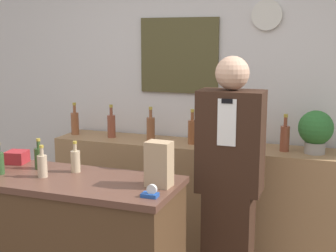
{
  "coord_description": "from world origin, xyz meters",
  "views": [
    {
      "loc": [
        1.15,
        -1.85,
        1.79
      ],
      "look_at": [
        0.07,
        1.14,
        1.19
      ],
      "focal_mm": 50.0,
      "sensor_mm": 36.0,
      "label": 1
    }
  ],
  "objects_px": {
    "tape_dispenser": "(151,193)",
    "potted_plant": "(316,130)",
    "paper_bag": "(159,164)",
    "shopkeeper": "(230,183)"
  },
  "relations": [
    {
      "from": "tape_dispenser",
      "to": "potted_plant",
      "type": "bearing_deg",
      "value": 59.28
    },
    {
      "from": "potted_plant",
      "to": "paper_bag",
      "type": "distance_m",
      "value": 1.39
    },
    {
      "from": "shopkeeper",
      "to": "tape_dispenser",
      "type": "relative_size",
      "value": 18.7
    },
    {
      "from": "potted_plant",
      "to": "paper_bag",
      "type": "xyz_separation_m",
      "value": [
        -0.81,
        -1.13,
        -0.05
      ]
    },
    {
      "from": "potted_plant",
      "to": "paper_bag",
      "type": "relative_size",
      "value": 1.22
    },
    {
      "from": "tape_dispenser",
      "to": "shopkeeper",
      "type": "bearing_deg",
      "value": 68.99
    },
    {
      "from": "potted_plant",
      "to": "tape_dispenser",
      "type": "height_order",
      "value": "potted_plant"
    },
    {
      "from": "paper_bag",
      "to": "tape_dispenser",
      "type": "xyz_separation_m",
      "value": [
        0.02,
        -0.19,
        -0.11
      ]
    },
    {
      "from": "potted_plant",
      "to": "tape_dispenser",
      "type": "distance_m",
      "value": 1.55
    },
    {
      "from": "shopkeeper",
      "to": "paper_bag",
      "type": "bearing_deg",
      "value": -119.62
    }
  ]
}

